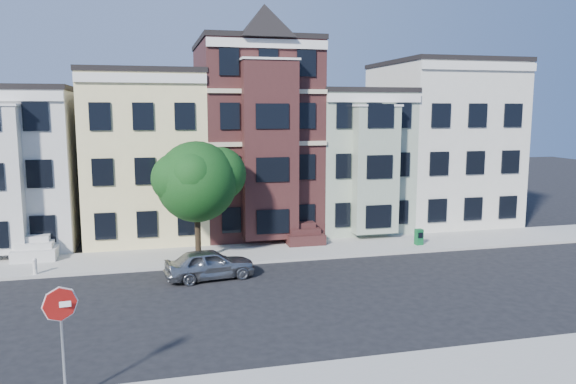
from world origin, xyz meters
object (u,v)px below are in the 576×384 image
object	(u,v)px
street_tree	(197,187)
parked_car	(210,264)
newspaper_box	(419,237)
fire_hydrant	(35,268)
stop_sign	(62,336)

from	to	relation	value
street_tree	parked_car	size ratio (longest dim) A/B	1.82
newspaper_box	fire_hydrant	bearing A→B (deg)	177.69
parked_car	newspaper_box	size ratio (longest dim) A/B	4.60
newspaper_box	stop_sign	world-z (taller)	stop_sign
street_tree	newspaper_box	bearing A→B (deg)	0.90
parked_car	stop_sign	bearing A→B (deg)	146.05
parked_car	stop_sign	distance (m)	11.69
parked_car	newspaper_box	world-z (taller)	parked_car
parked_car	fire_hydrant	world-z (taller)	parked_car
parked_car	stop_sign	size ratio (longest dim) A/B	1.19
newspaper_box	fire_hydrant	size ratio (longest dim) A/B	1.44
fire_hydrant	parked_car	bearing A→B (deg)	-15.66
parked_car	stop_sign	world-z (taller)	stop_sign
fire_hydrant	stop_sign	size ratio (longest dim) A/B	0.18
street_tree	newspaper_box	distance (m)	13.21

